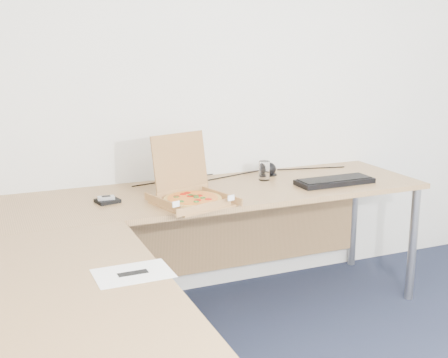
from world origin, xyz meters
name	(u,v)px	position (x,y,z in m)	size (l,w,h in m)	color
desk	(176,226)	(-0.82, 0.97, 0.70)	(2.50, 2.20, 0.73)	#A07647
pizza_box	(191,196)	(-0.66, 1.20, 0.77)	(0.33, 0.38, 0.33)	#AB7641
drinking_glass	(264,171)	(-0.10, 1.50, 0.79)	(0.06, 0.06, 0.11)	white
keyboard	(335,181)	(0.24, 1.26, 0.74)	(0.46, 0.16, 0.03)	black
wallet	(108,201)	(-1.05, 1.38, 0.74)	(0.11, 0.09, 0.02)	black
phone	(106,198)	(-1.06, 1.38, 0.76)	(0.08, 0.04, 0.02)	#B2B5BA
paper_sheet	(133,273)	(-1.17, 0.43, 0.73)	(0.27, 0.19, 0.00)	white
dome_speaker	(269,168)	(-0.01, 1.61, 0.77)	(0.10, 0.10, 0.08)	black
cable_bundle	(238,175)	(-0.19, 1.68, 0.73)	(0.68, 0.05, 0.01)	black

